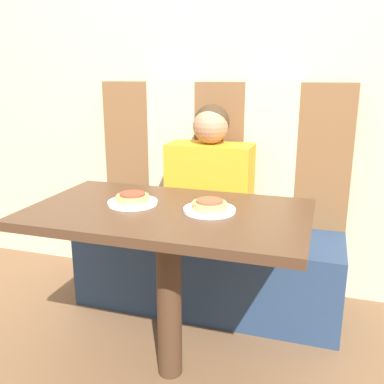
# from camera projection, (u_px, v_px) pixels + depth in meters

# --- Properties ---
(ground_plane) EXTENTS (12.00, 12.00, 0.00)m
(ground_plane) POSITION_uv_depth(u_px,v_px,m) (170.00, 371.00, 1.79)
(ground_plane) COLOR brown
(wall_back) EXTENTS (7.00, 0.05, 2.60)m
(wall_back) POSITION_uv_depth(u_px,v_px,m) (226.00, 56.00, 2.28)
(wall_back) COLOR #C6B28E
(wall_back) RESTS_ON ground_plane
(booth_seat) EXTENTS (1.36, 0.49, 0.42)m
(booth_seat) POSITION_uv_depth(u_px,v_px,m) (209.00, 266.00, 2.29)
(booth_seat) COLOR navy
(booth_seat) RESTS_ON ground_plane
(booth_backrest) EXTENTS (1.36, 0.08, 0.75)m
(booth_backrest) POSITION_uv_depth(u_px,v_px,m) (220.00, 152.00, 2.33)
(booth_backrest) COLOR brown
(booth_backrest) RESTS_ON booth_seat
(dining_table) EXTENTS (1.05, 0.62, 0.72)m
(dining_table) POSITION_uv_depth(u_px,v_px,m) (168.00, 234.00, 1.63)
(dining_table) COLOR #422B1C
(dining_table) RESTS_ON ground_plane
(person) EXTENTS (0.42, 0.21, 0.64)m
(person) POSITION_uv_depth(u_px,v_px,m) (210.00, 174.00, 2.16)
(person) COLOR orange
(person) RESTS_ON booth_seat
(plate_left) EXTENTS (0.19, 0.19, 0.01)m
(plate_left) POSITION_uv_depth(u_px,v_px,m) (133.00, 203.00, 1.67)
(plate_left) COLOR white
(plate_left) RESTS_ON dining_table
(plate_right) EXTENTS (0.19, 0.19, 0.01)m
(plate_right) POSITION_uv_depth(u_px,v_px,m) (209.00, 210.00, 1.58)
(plate_right) COLOR white
(plate_right) RESTS_ON dining_table
(pizza_left) EXTENTS (0.13, 0.13, 0.03)m
(pizza_left) POSITION_uv_depth(u_px,v_px,m) (132.00, 197.00, 1.66)
(pizza_left) COLOR tan
(pizza_left) RESTS_ON plate_left
(pizza_right) EXTENTS (0.13, 0.13, 0.03)m
(pizza_right) POSITION_uv_depth(u_px,v_px,m) (209.00, 204.00, 1.57)
(pizza_right) COLOR tan
(pizza_right) RESTS_ON plate_right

